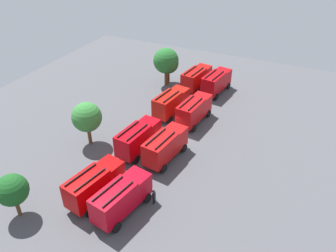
# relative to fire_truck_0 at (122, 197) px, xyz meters

# --- Properties ---
(ground_plane) EXTENTS (66.66, 66.66, 0.00)m
(ground_plane) POSITION_rel_fire_truck_0_xyz_m (15.20, 1.97, -2.15)
(ground_plane) COLOR #4C4C51
(fire_truck_0) EXTENTS (7.52, 3.76, 3.88)m
(fire_truck_0) POSITION_rel_fire_truck_0_xyz_m (0.00, 0.00, 0.00)
(fire_truck_0) COLOR #B90415
(fire_truck_0) RESTS_ON ground
(fire_truck_1) EXTENTS (7.45, 3.48, 3.88)m
(fire_truck_1) POSITION_rel_fire_truck_0_xyz_m (10.01, -0.13, 0.00)
(fire_truck_1) COLOR #B90D0E
(fire_truck_1) RESTS_ON ground
(fire_truck_2) EXTENTS (7.41, 3.36, 3.88)m
(fire_truck_2) POSITION_rel_fire_truck_0_xyz_m (19.80, -0.07, 0.00)
(fire_truck_2) COLOR #BA0B0E
(fire_truck_2) RESTS_ON ground
(fire_truck_3) EXTENTS (7.45, 3.50, 3.88)m
(fire_truck_3) POSITION_rel_fire_truck_0_xyz_m (30.36, 0.05, 0.00)
(fire_truck_3) COLOR #B1070C
(fire_truck_3) RESTS_ON ground
(fire_truck_4) EXTENTS (7.51, 3.75, 3.88)m
(fire_truck_4) POSITION_rel_fire_truck_0_xyz_m (0.49, 3.68, 0.00)
(fire_truck_4) COLOR #B30405
(fire_truck_4) RESTS_ON ground
(fire_truck_5) EXTENTS (7.43, 3.40, 3.88)m
(fire_truck_5) POSITION_rel_fire_truck_0_xyz_m (10.04, 3.77, 0.00)
(fire_truck_5) COLOR #B1030C
(fire_truck_5) RESTS_ON ground
(fire_truck_6) EXTENTS (7.45, 3.50, 3.88)m
(fire_truck_6) POSITION_rel_fire_truck_0_xyz_m (20.36, 3.91, 0.00)
(fire_truck_6) COLOR #AD1109
(fire_truck_6) RESTS_ON ground
(fire_truck_7) EXTENTS (7.45, 3.47, 3.88)m
(fire_truck_7) POSITION_rel_fire_truck_0_xyz_m (30.33, 3.69, 0.00)
(fire_truck_7) COLOR #AB0C09
(fire_truck_7) RESTS_ON ground
(firefighter_0) EXTENTS (0.42, 0.30, 1.81)m
(firefighter_0) POSITION_rel_fire_truck_0_xyz_m (2.48, -2.42, -1.13)
(firefighter_0) COLOR black
(firefighter_0) RESTS_ON ground
(firefighter_1) EXTENTS (0.27, 0.43, 1.64)m
(firefighter_1) POSITION_rel_fire_truck_0_xyz_m (35.76, 2.21, -1.24)
(firefighter_1) COLOR black
(firefighter_1) RESTS_ON ground
(tree_0) EXTENTS (3.31, 3.31, 5.12)m
(tree_0) POSITION_rel_fire_truck_0_xyz_m (-4.94, 9.58, 1.29)
(tree_0) COLOR brown
(tree_0) RESTS_ON ground
(tree_1) EXTENTS (3.95, 3.95, 6.13)m
(tree_1) POSITION_rel_fire_truck_0_xyz_m (8.73, 10.61, 1.97)
(tree_1) COLOR brown
(tree_1) RESTS_ON ground
(tree_2) EXTENTS (4.45, 4.45, 6.90)m
(tree_2) POSITION_rel_fire_truck_0_xyz_m (29.39, 9.14, 2.49)
(tree_2) COLOR brown
(tree_2) RESTS_ON ground
(tree_3) EXTENTS (3.64, 3.64, 5.64)m
(tree_3) POSITION_rel_fire_truck_0_xyz_m (30.39, 9.14, 1.64)
(tree_3) COLOR brown
(tree_3) RESTS_ON ground
(traffic_cone_0) EXTENTS (0.46, 0.46, 0.66)m
(traffic_cone_0) POSITION_rel_fire_truck_0_xyz_m (15.08, 0.69, -1.82)
(traffic_cone_0) COLOR #F2600C
(traffic_cone_0) RESTS_ON ground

